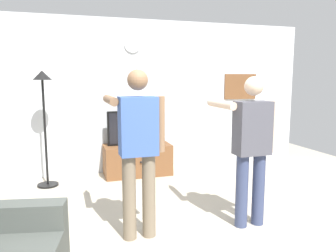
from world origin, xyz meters
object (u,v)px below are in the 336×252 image
television (136,128)px  person_standing_nearer_lamp (138,145)px  framed_picture (240,87)px  floor_lamp (44,104)px  tv_stand (137,160)px  person_standing_nearer_couch (251,143)px  wall_clock (132,44)px

television → person_standing_nearer_lamp: 2.35m
television → framed_picture: size_ratio=1.48×
floor_lamp → tv_stand: bearing=6.8°
tv_stand → person_standing_nearer_lamp: (-0.48, -2.25, 0.73)m
floor_lamp → person_standing_nearer_couch: size_ratio=1.05×
wall_clock → floor_lamp: bearing=-162.5°
wall_clock → tv_stand: bearing=-90.0°
tv_stand → person_standing_nearer_couch: person_standing_nearer_couch is taller
person_standing_nearer_lamp → wall_clock: bearing=79.3°
floor_lamp → person_standing_nearer_couch: (2.27, -2.17, -0.32)m
television → wall_clock: wall_clock is taller
framed_picture → person_standing_nearer_lamp: (-2.62, -2.55, -0.51)m
framed_picture → floor_lamp: size_ratio=0.38×
person_standing_nearer_lamp → person_standing_nearer_couch: bearing=-4.2°
framed_picture → wall_clock: bearing=-179.9°
wall_clock → framed_picture: (2.15, 0.00, -0.75)m
wall_clock → person_standing_nearer_couch: 3.04m
person_standing_nearer_lamp → television: bearing=78.2°
tv_stand → wall_clock: (0.00, 0.29, 1.99)m
wall_clock → person_standing_nearer_couch: wall_clock is taller
person_standing_nearer_lamp → person_standing_nearer_couch: 1.27m
wall_clock → person_standing_nearer_couch: size_ratio=0.17×
tv_stand → person_standing_nearer_couch: size_ratio=0.68×
framed_picture → person_standing_nearer_lamp: bearing=-135.8°
tv_stand → person_standing_nearer_lamp: person_standing_nearer_lamp is taller
wall_clock → floor_lamp: wall_clock is taller
television → tv_stand: bearing=-90.0°
television → person_standing_nearer_lamp: (-0.48, -2.30, 0.17)m
television → floor_lamp: size_ratio=0.56×
wall_clock → framed_picture: size_ratio=0.42×
tv_stand → person_standing_nearer_couch: (0.79, -2.35, 0.69)m
floor_lamp → television: bearing=8.6°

